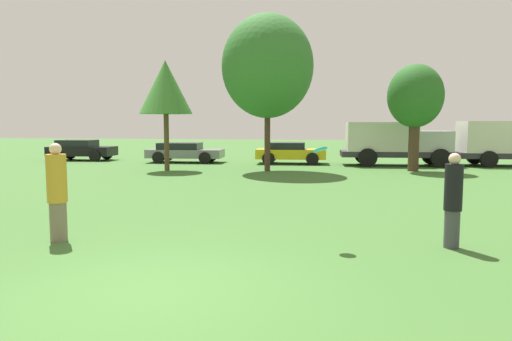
% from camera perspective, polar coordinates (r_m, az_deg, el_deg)
% --- Properties ---
extents(ground_plane, '(120.00, 120.00, 0.00)m').
position_cam_1_polar(ground_plane, '(6.63, -12.87, -14.26)').
color(ground_plane, '#3D6B2D').
extents(person_thrower, '(0.37, 0.37, 1.88)m').
position_cam_1_polar(person_thrower, '(9.71, -23.00, -2.44)').
color(person_thrower, '#726651').
rests_on(person_thrower, ground).
extents(person_catcher, '(0.32, 0.32, 1.73)m').
position_cam_1_polar(person_catcher, '(9.17, 22.82, -3.33)').
color(person_catcher, '#3F3F47').
rests_on(person_catcher, ground).
extents(frisbee, '(0.29, 0.28, 0.15)m').
position_cam_1_polar(frisbee, '(8.75, 7.78, 2.52)').
color(frisbee, '#19B2D8').
extents(tree_0, '(2.52, 2.52, 5.23)m').
position_cam_1_polar(tree_0, '(22.94, -10.93, 9.87)').
color(tree_0, brown).
rests_on(tree_0, ground).
extents(tree_1, '(4.29, 4.29, 7.33)m').
position_cam_1_polar(tree_1, '(22.43, 1.41, 12.52)').
color(tree_1, '#473323').
rests_on(tree_1, ground).
extents(tree_2, '(2.59, 2.59, 5.03)m').
position_cam_1_polar(tree_2, '(23.48, 18.79, 8.41)').
color(tree_2, '#473323').
rests_on(tree_2, ground).
extents(parked_car_black, '(4.01, 2.06, 1.25)m').
position_cam_1_polar(parked_car_black, '(30.80, -20.50, 2.41)').
color(parked_car_black, black).
rests_on(parked_car_black, ground).
extents(parked_car_grey, '(4.41, 2.14, 1.14)m').
position_cam_1_polar(parked_car_grey, '(27.55, -8.73, 2.27)').
color(parked_car_grey, slate).
rests_on(parked_car_grey, ground).
extents(parked_car_yellow, '(3.94, 2.21, 1.20)m').
position_cam_1_polar(parked_car_yellow, '(26.48, 4.12, 2.25)').
color(parked_car_yellow, gold).
rests_on(parked_car_yellow, ground).
extents(delivery_truck_silver, '(5.96, 2.48, 2.33)m').
position_cam_1_polar(delivery_truck_silver, '(26.29, 16.48, 3.38)').
color(delivery_truck_silver, '#2D2D33').
rests_on(delivery_truck_silver, ground).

